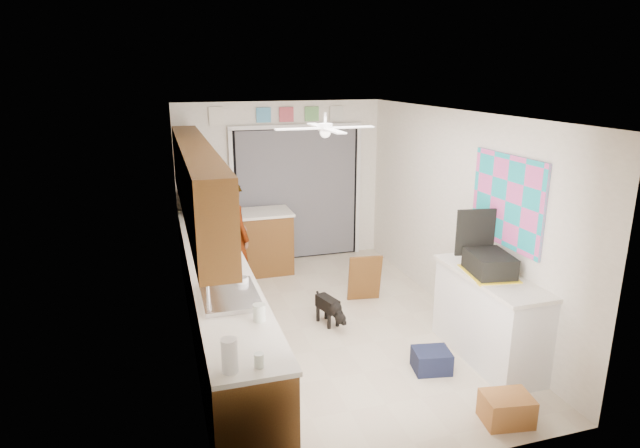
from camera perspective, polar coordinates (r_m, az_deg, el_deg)
floor at (r=6.53m, az=1.04°, el=-10.69°), size 5.00×5.00×0.00m
ceiling at (r=5.85m, az=1.17°, el=11.76°), size 5.00×5.00×0.00m
wall_back at (r=8.42m, az=-4.19°, el=4.42°), size 3.20×0.00×3.20m
wall_front at (r=3.92m, az=12.66°, el=-9.80°), size 3.20×0.00×3.20m
wall_left at (r=5.80m, az=-14.12°, el=-1.36°), size 0.00×5.00×5.00m
wall_right at (r=6.72m, az=14.18°, el=1.02°), size 0.00×5.00×5.00m
left_base_cabinets at (r=6.09m, az=-10.77°, el=-8.33°), size 0.60×4.80×0.90m
left_countertop at (r=5.92m, az=-10.91°, el=-4.17°), size 0.62×4.80×0.04m
upper_cabinets at (r=5.87m, az=-13.03°, el=4.46°), size 0.32×4.00×0.80m
sink_basin at (r=4.98m, az=-9.62°, el=-7.61°), size 0.50×0.76×0.06m
faucet at (r=4.93m, az=-11.87°, el=-6.80°), size 0.03×0.03×0.22m
peninsula_base at (r=8.05m, az=-6.75°, el=-2.08°), size 1.00×0.60×0.90m
peninsula_top at (r=7.92m, az=-6.86°, el=1.16°), size 1.04×0.64×0.04m
back_opening_recess at (r=8.49m, az=-2.47°, el=3.17°), size 2.00×0.06×2.10m
curtain_panel at (r=8.45m, az=-2.40°, el=3.11°), size 1.90×0.03×2.05m
door_trim_left at (r=8.27m, az=-9.28°, el=2.63°), size 0.06×0.04×2.10m
door_trim_right at (r=8.76m, az=4.06°, el=3.55°), size 0.06×0.04×2.10m
door_trim_head at (r=8.29m, az=-2.51°, el=10.36°), size 2.10×0.04×0.06m
header_frame_1 at (r=8.19m, az=-6.03°, el=11.49°), size 0.22×0.02×0.22m
header_frame_2 at (r=8.26m, az=-3.60°, el=11.58°), size 0.22×0.02×0.22m
header_frame_3 at (r=8.36m, az=-0.88°, el=11.66°), size 0.22×0.02×0.22m
header_frame_4 at (r=8.48m, az=1.77°, el=11.72°), size 0.22×0.02×0.22m
route66_sign at (r=8.08m, az=-11.00°, el=11.23°), size 0.22×0.02×0.26m
right_counter_base at (r=5.92m, az=17.54°, el=-9.59°), size 0.50×1.40×0.90m
right_counter_top at (r=5.73m, az=17.84°, el=-5.35°), size 0.54×1.44×0.04m
abstract_painting at (r=5.81m, az=19.30°, el=2.36°), size 0.03×1.15×0.95m
ceiling_fan at (r=6.05m, az=0.56°, el=10.20°), size 1.14×1.14×0.24m
microwave at (r=8.02m, az=-12.46°, el=2.50°), size 0.57×0.71×0.34m
cup at (r=5.19m, az=-8.33°, el=-6.13°), size 0.14×0.14×0.10m
jar_a at (r=4.49m, az=-6.49°, el=-9.38°), size 0.11×0.11×0.15m
jar_b at (r=3.86m, az=-6.52°, el=-14.25°), size 0.08×0.08×0.10m
paper_towel_roll at (r=3.80m, az=-9.63°, el=-13.67°), size 0.13×0.13×0.25m
suitcase at (r=5.70m, az=17.62°, el=-4.06°), size 0.46×0.57×0.22m
suitcase_rim at (r=5.74m, az=17.53°, el=-5.10°), size 0.53×0.64×0.02m
suitcase_lid at (r=5.85m, az=16.24°, el=-0.85°), size 0.42×0.10×0.50m
cardboard_box at (r=5.13m, az=19.28°, el=-18.11°), size 0.45×0.37×0.26m
navy_crate at (r=5.70m, az=11.80°, el=-14.05°), size 0.41×0.36×0.22m
cabinet_door_panel at (r=7.05m, az=4.79°, el=-5.77°), size 0.45×0.23×0.64m
man at (r=7.36m, az=-9.09°, el=-1.34°), size 0.56×0.66×1.53m
dog at (r=6.48m, az=0.82°, el=-9.06°), size 0.33×0.52×0.38m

